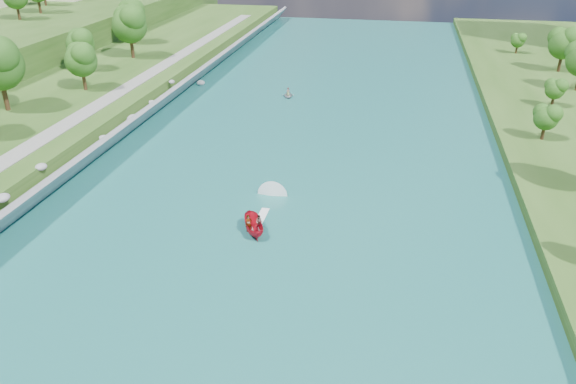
# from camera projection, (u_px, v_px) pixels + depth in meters

# --- Properties ---
(ground) EXTENTS (260.00, 260.00, 0.00)m
(ground) POSITION_uv_depth(u_px,v_px,m) (246.00, 265.00, 53.44)
(ground) COLOR #2D5119
(ground) RESTS_ON ground
(river_water) EXTENTS (55.00, 240.00, 0.10)m
(river_water) POSITION_uv_depth(u_px,v_px,m) (288.00, 178.00, 70.97)
(river_water) COLOR #175752
(river_water) RESTS_ON ground
(ridge_west) EXTENTS (60.00, 120.00, 9.00)m
(ridge_west) POSITION_uv_depth(u_px,v_px,m) (40.00, 20.00, 149.40)
(ridge_west) COLOR #2D5119
(ridge_west) RESTS_ON ground
(riprap_bank) EXTENTS (4.09, 236.00, 4.24)m
(riprap_bank) POSITION_uv_depth(u_px,v_px,m) (96.00, 151.00, 74.34)
(riprap_bank) COLOR slate
(riprap_bank) RESTS_ON ground
(riverside_path) EXTENTS (3.00, 200.00, 0.10)m
(riverside_path) POSITION_uv_depth(u_px,v_px,m) (50.00, 134.00, 75.15)
(riverside_path) COLOR gray
(riverside_path) RESTS_ON berm_west
(motorboat) EXTENTS (3.60, 19.22, 2.23)m
(motorboat) POSITION_uv_depth(u_px,v_px,m) (256.00, 221.00, 59.38)
(motorboat) COLOR #B30E1E
(motorboat) RESTS_ON river_water
(raft) EXTENTS (2.74, 3.44, 1.72)m
(raft) POSITION_uv_depth(u_px,v_px,m) (288.00, 95.00, 101.93)
(raft) COLOR gray
(raft) RESTS_ON river_water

